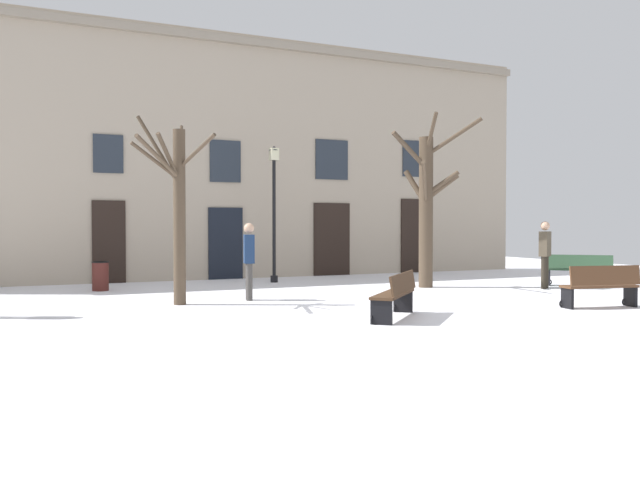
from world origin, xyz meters
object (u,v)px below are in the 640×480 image
(bench_near_center_tree, at_px, (601,286))
(bench_facing_shops, at_px, (579,270))
(bench_back_to_back_right, at_px, (396,294))
(litter_bin, at_px, (100,276))
(person_crossing_plaza, at_px, (545,251))
(tree_left_of_center, at_px, (427,204))
(tree_center, at_px, (177,206))
(person_by_shop_door, at_px, (249,257))
(streetlamp, at_px, (274,199))

(bench_near_center_tree, bearing_deg, bench_facing_shops, -120.24)
(bench_facing_shops, height_order, bench_back_to_back_right, bench_facing_shops)
(bench_facing_shops, bearing_deg, litter_bin, 23.52)
(bench_back_to_back_right, bearing_deg, litter_bin, -104.92)
(bench_back_to_back_right, height_order, bench_near_center_tree, bench_near_center_tree)
(bench_near_center_tree, bearing_deg, person_crossing_plaza, -106.68)
(tree_left_of_center, xyz_separation_m, bench_near_center_tree, (0.85, -5.15, -1.83))
(bench_near_center_tree, xyz_separation_m, person_crossing_plaza, (1.87, 3.57, 0.56))
(litter_bin, distance_m, person_crossing_plaza, 11.79)
(litter_bin, relative_size, bench_back_to_back_right, 0.48)
(tree_center, height_order, person_crossing_plaza, tree_center)
(litter_bin, xyz_separation_m, person_by_shop_door, (2.87, -3.61, 0.59))
(bench_near_center_tree, distance_m, person_crossing_plaza, 4.07)
(bench_facing_shops, distance_m, bench_back_to_back_right, 8.47)
(litter_bin, distance_m, bench_facing_shops, 13.00)
(bench_facing_shops, bearing_deg, bench_near_center_tree, 91.24)
(tree_center, relative_size, bench_near_center_tree, 2.42)
(tree_center, xyz_separation_m, bench_near_center_tree, (7.86, -4.09, -1.65))
(bench_back_to_back_right, bearing_deg, bench_near_center_tree, 128.56)
(tree_left_of_center, bearing_deg, bench_facing_shops, -20.21)
(tree_center, height_order, bench_near_center_tree, tree_center)
(person_by_shop_door, bearing_deg, bench_facing_shops, -81.53)
(person_by_shop_door, bearing_deg, person_crossing_plaza, -82.79)
(streetlamp, relative_size, litter_bin, 5.30)
(bench_back_to_back_right, xyz_separation_m, bench_near_center_tree, (4.64, -0.46, 0.01))
(streetlamp, xyz_separation_m, bench_facing_shops, (7.32, -4.68, -2.01))
(bench_facing_shops, relative_size, person_crossing_plaza, 0.88)
(bench_near_center_tree, bearing_deg, streetlamp, -52.78)
(bench_facing_shops, height_order, person_by_shop_door, person_by_shop_door)
(tree_left_of_center, height_order, bench_back_to_back_right, tree_left_of_center)
(streetlamp, height_order, bench_near_center_tree, streetlamp)
(tree_center, distance_m, litter_bin, 4.35)
(streetlamp, xyz_separation_m, litter_bin, (-4.97, -0.46, -2.09))
(litter_bin, height_order, bench_back_to_back_right, bench_back_to_back_right)
(tree_center, xyz_separation_m, bench_back_to_back_right, (3.23, -3.63, -1.66))
(bench_facing_shops, bearing_deg, streetlamp, 9.86)
(litter_bin, height_order, bench_facing_shops, bench_facing_shops)
(tree_center, relative_size, streetlamp, 1.00)
(streetlamp, distance_m, bench_near_center_tree, 9.52)
(streetlamp, bearing_deg, person_crossing_plaza, -38.61)
(person_crossing_plaza, height_order, person_by_shop_door, person_crossing_plaza)
(bench_back_to_back_right, distance_m, person_crossing_plaza, 7.24)
(tree_center, distance_m, person_crossing_plaza, 9.81)
(bench_near_center_tree, relative_size, person_crossing_plaza, 0.93)
(tree_left_of_center, distance_m, person_by_shop_door, 5.59)
(tree_center, xyz_separation_m, bench_facing_shops, (11.07, -0.43, -1.64))
(tree_left_of_center, xyz_separation_m, bench_back_to_back_right, (-3.79, -4.70, -1.84))
(bench_back_to_back_right, distance_m, person_by_shop_door, 4.16)
(streetlamp, relative_size, person_crossing_plaza, 2.25)
(bench_facing_shops, xyz_separation_m, bench_near_center_tree, (-3.21, -3.66, -0.01))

